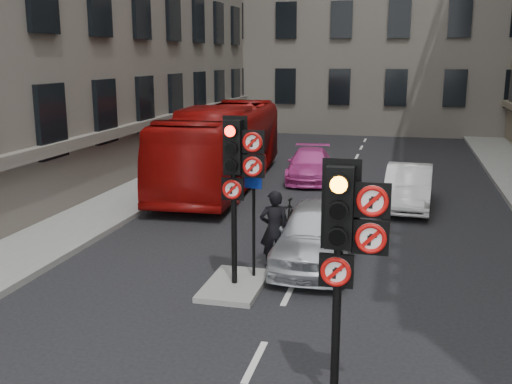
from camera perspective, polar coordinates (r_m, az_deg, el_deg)
The scene contains 11 objects.
pavement_left at distance 21.42m, azimuth -12.43°, elevation -0.41°, with size 3.00×50.00×0.16m, color gray.
centre_island at distance 13.06m, azimuth -2.05°, elevation -8.85°, with size 1.20×2.00×0.12m, color gray.
signal_near at distance 8.02m, azimuth 8.52°, elevation -4.02°, with size 0.91×0.40×3.58m.
signal_far at distance 12.30m, azimuth -1.78°, elevation 2.61°, with size 0.91×0.40×3.58m.
car_silver at distance 14.40m, azimuth 5.79°, elevation -3.94°, with size 1.76×4.37×1.49m, color #B8BAC0.
car_white at distance 20.27m, azimuth 14.32°, elevation 0.49°, with size 1.45×4.16×1.37m, color silver.
car_pink at distance 24.07m, azimuth 5.14°, elevation 2.59°, with size 1.73×4.25×1.23m, color #CD3C98.
bus_red at distance 22.89m, azimuth -3.21°, elevation 4.40°, with size 2.56×10.95×3.05m, color maroon.
motorcycle at distance 16.48m, azimuth 2.97°, elevation -2.55°, with size 0.48×1.71×1.03m, color black.
motorcyclist at distance 14.00m, azimuth 1.73°, elevation -3.56°, with size 0.68×0.45×1.87m, color black.
info_sign at distance 12.95m, azimuth -0.24°, elevation -1.78°, with size 0.40×0.15×2.32m.
Camera 1 is at (2.15, -6.66, 4.90)m, focal length 42.00 mm.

